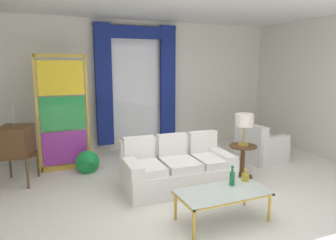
{
  "coord_description": "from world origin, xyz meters",
  "views": [
    {
      "loc": [
        -2.14,
        -4.06,
        2.03
      ],
      "look_at": [
        -0.02,
        0.9,
        1.05
      ],
      "focal_mm": 33.36,
      "sensor_mm": 36.0,
      "label": 1
    }
  ],
  "objects_px": {
    "peacock_figurine": "(89,163)",
    "bottle_crystal_tall": "(245,176)",
    "bottle_blue_decanter": "(232,177)",
    "table_lamp_brass": "(244,121)",
    "vintage_tv": "(16,142)",
    "coffee_table": "(223,194)",
    "couch_white_long": "(176,169)",
    "armchair_white": "(259,147)",
    "round_side_table": "(243,158)",
    "stained_glass_divider": "(63,116)"
  },
  "relations": [
    {
      "from": "armchair_white",
      "to": "coffee_table",
      "type": "bearing_deg",
      "value": -138.57
    },
    {
      "from": "couch_white_long",
      "to": "vintage_tv",
      "type": "distance_m",
      "value": 2.73
    },
    {
      "from": "stained_glass_divider",
      "to": "round_side_table",
      "type": "xyz_separation_m",
      "value": [
        2.88,
        -1.69,
        -0.7
      ]
    },
    {
      "from": "couch_white_long",
      "to": "armchair_white",
      "type": "xyz_separation_m",
      "value": [
        2.21,
        0.59,
        -0.02
      ]
    },
    {
      "from": "coffee_table",
      "to": "vintage_tv",
      "type": "xyz_separation_m",
      "value": [
        -2.5,
        2.49,
        0.36
      ]
    },
    {
      "from": "peacock_figurine",
      "to": "table_lamp_brass",
      "type": "distance_m",
      "value": 2.92
    },
    {
      "from": "stained_glass_divider",
      "to": "round_side_table",
      "type": "bearing_deg",
      "value": -30.37
    },
    {
      "from": "bottle_blue_decanter",
      "to": "coffee_table",
      "type": "bearing_deg",
      "value": -151.93
    },
    {
      "from": "bottle_crystal_tall",
      "to": "peacock_figurine",
      "type": "bearing_deg",
      "value": 128.82
    },
    {
      "from": "round_side_table",
      "to": "table_lamp_brass",
      "type": "bearing_deg",
      "value": 0.0
    },
    {
      "from": "couch_white_long",
      "to": "peacock_figurine",
      "type": "distance_m",
      "value": 1.69
    },
    {
      "from": "coffee_table",
      "to": "stained_glass_divider",
      "type": "height_order",
      "value": "stained_glass_divider"
    },
    {
      "from": "stained_glass_divider",
      "to": "table_lamp_brass",
      "type": "height_order",
      "value": "stained_glass_divider"
    },
    {
      "from": "couch_white_long",
      "to": "round_side_table",
      "type": "height_order",
      "value": "couch_white_long"
    },
    {
      "from": "bottle_blue_decanter",
      "to": "round_side_table",
      "type": "bearing_deg",
      "value": 47.91
    },
    {
      "from": "couch_white_long",
      "to": "bottle_crystal_tall",
      "type": "height_order",
      "value": "couch_white_long"
    },
    {
      "from": "coffee_table",
      "to": "vintage_tv",
      "type": "relative_size",
      "value": 0.88
    },
    {
      "from": "round_side_table",
      "to": "table_lamp_brass",
      "type": "relative_size",
      "value": 1.04
    },
    {
      "from": "coffee_table",
      "to": "stained_glass_divider",
      "type": "xyz_separation_m",
      "value": [
        -1.68,
        2.89,
        0.69
      ]
    },
    {
      "from": "vintage_tv",
      "to": "stained_glass_divider",
      "type": "bearing_deg",
      "value": 25.89
    },
    {
      "from": "bottle_blue_decanter",
      "to": "table_lamp_brass",
      "type": "relative_size",
      "value": 0.49
    },
    {
      "from": "couch_white_long",
      "to": "table_lamp_brass",
      "type": "bearing_deg",
      "value": -4.56
    },
    {
      "from": "bottle_crystal_tall",
      "to": "stained_glass_divider",
      "type": "distance_m",
      "value": 3.51
    },
    {
      "from": "coffee_table",
      "to": "table_lamp_brass",
      "type": "relative_size",
      "value": 2.08
    },
    {
      "from": "couch_white_long",
      "to": "vintage_tv",
      "type": "bearing_deg",
      "value": 153.82
    },
    {
      "from": "stained_glass_divider",
      "to": "table_lamp_brass",
      "type": "xyz_separation_m",
      "value": [
        2.88,
        -1.69,
        -0.03
      ]
    },
    {
      "from": "coffee_table",
      "to": "armchair_white",
      "type": "bearing_deg",
      "value": 41.43
    },
    {
      "from": "armchair_white",
      "to": "round_side_table",
      "type": "xyz_separation_m",
      "value": [
        -0.94,
        -0.69,
        0.07
      ]
    },
    {
      "from": "bottle_crystal_tall",
      "to": "round_side_table",
      "type": "bearing_deg",
      "value": 54.87
    },
    {
      "from": "vintage_tv",
      "to": "coffee_table",
      "type": "bearing_deg",
      "value": -44.95
    },
    {
      "from": "armchair_white",
      "to": "round_side_table",
      "type": "height_order",
      "value": "armchair_white"
    },
    {
      "from": "couch_white_long",
      "to": "round_side_table",
      "type": "bearing_deg",
      "value": -4.56
    },
    {
      "from": "table_lamp_brass",
      "to": "bottle_blue_decanter",
      "type": "bearing_deg",
      "value": -132.09
    },
    {
      "from": "stained_glass_divider",
      "to": "table_lamp_brass",
      "type": "bearing_deg",
      "value": -30.37
    },
    {
      "from": "bottle_blue_decanter",
      "to": "peacock_figurine",
      "type": "xyz_separation_m",
      "value": [
        -1.54,
        2.31,
        -0.3
      ]
    },
    {
      "from": "coffee_table",
      "to": "table_lamp_brass",
      "type": "xyz_separation_m",
      "value": [
        1.2,
        1.2,
        0.66
      ]
    },
    {
      "from": "stained_glass_divider",
      "to": "armchair_white",
      "type": "bearing_deg",
      "value": -14.68
    },
    {
      "from": "armchair_white",
      "to": "table_lamp_brass",
      "type": "xyz_separation_m",
      "value": [
        -0.94,
        -0.69,
        0.74
      ]
    },
    {
      "from": "stained_glass_divider",
      "to": "round_side_table",
      "type": "distance_m",
      "value": 3.41
    },
    {
      "from": "peacock_figurine",
      "to": "bottle_crystal_tall",
      "type": "bearing_deg",
      "value": -51.18
    },
    {
      "from": "stained_glass_divider",
      "to": "table_lamp_brass",
      "type": "distance_m",
      "value": 3.34
    },
    {
      "from": "peacock_figurine",
      "to": "stained_glass_divider",
      "type": "bearing_deg",
      "value": 128.09
    },
    {
      "from": "bottle_crystal_tall",
      "to": "stained_glass_divider",
      "type": "bearing_deg",
      "value": 128.69
    },
    {
      "from": "bottle_blue_decanter",
      "to": "stained_glass_divider",
      "type": "relative_size",
      "value": 0.13
    },
    {
      "from": "couch_white_long",
      "to": "armchair_white",
      "type": "bearing_deg",
      "value": 14.84
    },
    {
      "from": "vintage_tv",
      "to": "stained_glass_divider",
      "type": "xyz_separation_m",
      "value": [
        0.81,
        0.4,
        0.33
      ]
    },
    {
      "from": "vintage_tv",
      "to": "round_side_table",
      "type": "xyz_separation_m",
      "value": [
        3.69,
        -1.29,
        -0.37
      ]
    },
    {
      "from": "armchair_white",
      "to": "round_side_table",
      "type": "distance_m",
      "value": 1.17
    },
    {
      "from": "coffee_table",
      "to": "stained_glass_divider",
      "type": "distance_m",
      "value": 3.41
    },
    {
      "from": "couch_white_long",
      "to": "peacock_figurine",
      "type": "xyz_separation_m",
      "value": [
        -1.25,
        1.13,
        -0.08
      ]
    }
  ]
}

